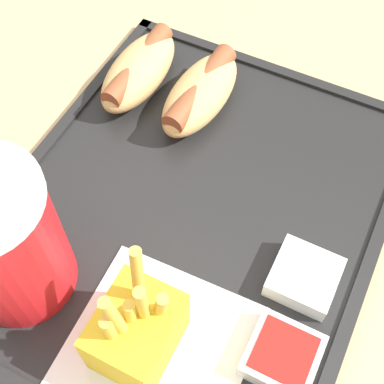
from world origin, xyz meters
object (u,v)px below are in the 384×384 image
object	(u,v)px
sauce_cup_ketchup	(282,356)
hot_dog_far	(139,70)
fries_carton	(137,330)
sauce_cup_mayo	(304,277)
soda_cup	(2,242)
hot_dog_near	(200,93)

from	to	relation	value
sauce_cup_ketchup	hot_dog_far	bearing A→B (deg)	49.78
fries_carton	sauce_cup_mayo	bearing A→B (deg)	-41.67
sauce_cup_ketchup	sauce_cup_mayo	bearing A→B (deg)	6.31
soda_cup	fries_carton	distance (m)	0.12
hot_dog_far	hot_dog_near	distance (m)	0.07
soda_cup	hot_dog_far	size ratio (longest dim) A/B	1.35
hot_dog_near	fries_carton	distance (m)	0.26
hot_dog_far	sauce_cup_ketchup	world-z (taller)	hot_dog_far
hot_dog_near	sauce_cup_ketchup	bearing A→B (deg)	-140.18
soda_cup	sauce_cup_mayo	distance (m)	0.25
hot_dog_far	sauce_cup_mayo	bearing A→B (deg)	-120.07
soda_cup	sauce_cup_ketchup	size ratio (longest dim) A/B	3.09
sauce_cup_mayo	sauce_cup_ketchup	size ratio (longest dim) A/B	1.00
soda_cup	sauce_cup_mayo	size ratio (longest dim) A/B	3.09
soda_cup	hot_dog_near	distance (m)	0.25
hot_dog_far	sauce_cup_ketchup	distance (m)	0.33
soda_cup	sauce_cup_ketchup	world-z (taller)	soda_cup
sauce_cup_mayo	hot_dog_near	bearing A→B (deg)	50.22
hot_dog_far	fries_carton	xyz separation A→B (m)	(-0.25, -0.14, 0.01)
sauce_cup_ketchup	soda_cup	bearing A→B (deg)	98.53
hot_dog_far	fries_carton	distance (m)	0.29
fries_carton	sauce_cup_ketchup	bearing A→B (deg)	-69.44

